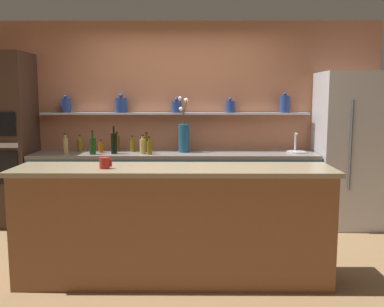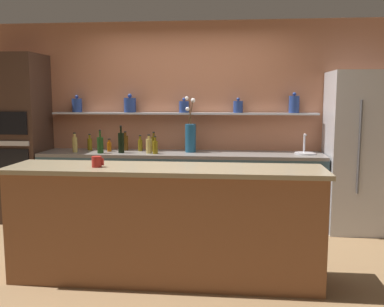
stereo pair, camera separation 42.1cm
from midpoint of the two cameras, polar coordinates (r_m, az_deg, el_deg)
ground_plane at (r=4.45m, az=0.22°, el=-13.88°), size 12.00×12.00×0.00m
back_wall_unit at (r=5.74m, az=1.74°, el=4.37°), size 5.20×0.28×2.60m
back_counter_unit at (r=5.50m, az=0.68°, el=-4.64°), size 3.57×0.62×0.92m
island_counter at (r=3.83m, az=-0.47°, el=-9.32°), size 2.78×0.61×1.02m
refrigerator at (r=5.64m, az=23.95°, el=0.19°), size 0.87×0.73×1.93m
oven_tower at (r=5.99m, az=-20.43°, el=1.93°), size 0.72×0.64×2.17m
flower_vase at (r=5.45m, az=2.01°, el=2.34°), size 0.14×0.14×0.71m
sink_fixture at (r=5.52m, az=16.98°, el=0.19°), size 0.26×0.26×0.25m
bottle_wine_0 at (r=5.42m, az=-7.26°, el=1.47°), size 0.08×0.08×0.35m
bottle_wine_1 at (r=5.43m, az=-9.98°, el=1.16°), size 0.08×0.08×0.30m
bottle_oil_2 at (r=5.30m, az=-2.67°, el=0.87°), size 0.06×0.06×0.22m
bottle_spirit_3 at (r=5.36m, az=-3.54°, el=1.04°), size 0.07×0.07×0.24m
bottle_oil_4 at (r=5.59m, az=-4.79°, el=1.16°), size 0.06×0.06×0.21m
bottle_oil_5 at (r=5.51m, az=-2.95°, el=1.33°), size 0.06×0.06×0.26m
bottle_spirit_6 at (r=5.59m, az=-13.30°, el=1.22°), size 0.06×0.06×0.25m
bottle_sauce_7 at (r=5.59m, az=-8.87°, el=0.95°), size 0.06×0.06×0.17m
bottle_oil_8 at (r=5.76m, az=-11.46°, el=1.26°), size 0.06×0.06×0.22m
bottle_spirit_9 at (r=5.66m, az=-6.78°, el=1.44°), size 0.07×0.07×0.25m
coffee_mug at (r=3.75m, az=-9.47°, el=-1.11°), size 0.11×0.09×0.09m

